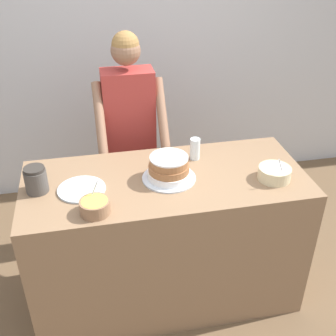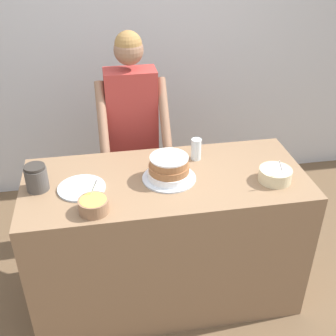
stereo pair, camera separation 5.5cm
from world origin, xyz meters
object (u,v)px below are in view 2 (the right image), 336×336
object	(u,v)px
person_baker	(132,122)
frosting_bowl_white	(275,174)
drinking_glass	(196,149)
frosting_bowl_yellow	(94,205)
ceramic_plate	(82,188)
cake	(169,169)
stoneware_jar	(36,178)

from	to	relation	value
person_baker	frosting_bowl_white	world-z (taller)	person_baker
person_baker	drinking_glass	xyz separation A→B (m)	(0.35, -0.47, 0.01)
frosting_bowl_yellow	ceramic_plate	size ratio (longest dim) A/B	0.59
person_baker	frosting_bowl_white	bearing A→B (deg)	-47.16
frosting_bowl_white	frosting_bowl_yellow	distance (m)	1.04
cake	frosting_bowl_yellow	xyz separation A→B (m)	(-0.44, -0.24, -0.03)
cake	stoneware_jar	distance (m)	0.74
cake	drinking_glass	bearing A→B (deg)	43.71
frosting_bowl_yellow	ceramic_plate	xyz separation A→B (m)	(-0.06, 0.22, -0.03)
person_baker	drinking_glass	bearing A→B (deg)	-53.69
person_baker	frosting_bowl_white	size ratio (longest dim) A/B	8.61
cake	ceramic_plate	distance (m)	0.50
frosting_bowl_white	frosting_bowl_yellow	size ratio (longest dim) A/B	1.19
frosting_bowl_white	cake	bearing A→B (deg)	168.15
frosting_bowl_yellow	drinking_glass	size ratio (longest dim) A/B	1.14
frosting_bowl_white	ceramic_plate	bearing A→B (deg)	174.43
cake	stoneware_jar	size ratio (longest dim) A/B	2.06
person_baker	stoneware_jar	distance (m)	0.88
frosting_bowl_yellow	person_baker	bearing A→B (deg)	72.18
stoneware_jar	frosting_bowl_white	bearing A→B (deg)	-6.28
frosting_bowl_white	ceramic_plate	world-z (taller)	frosting_bowl_white
cake	stoneware_jar	xyz separation A→B (m)	(-0.74, 0.02, 0.01)
cake	frosting_bowl_white	world-z (taller)	frosting_bowl_white
frosting_bowl_white	ceramic_plate	xyz separation A→B (m)	(-1.09, 0.11, -0.04)
frosting_bowl_white	stoneware_jar	world-z (taller)	frosting_bowl_white
frosting_bowl_white	drinking_glass	size ratio (longest dim) A/B	1.37
drinking_glass	ceramic_plate	size ratio (longest dim) A/B	0.51
person_baker	ceramic_plate	distance (m)	0.78
frosting_bowl_white	frosting_bowl_yellow	world-z (taller)	frosting_bowl_white
ceramic_plate	frosting_bowl_yellow	bearing A→B (deg)	-73.81
frosting_bowl_white	stoneware_jar	size ratio (longest dim) A/B	1.24
frosting_bowl_white	stoneware_jar	bearing A→B (deg)	173.72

